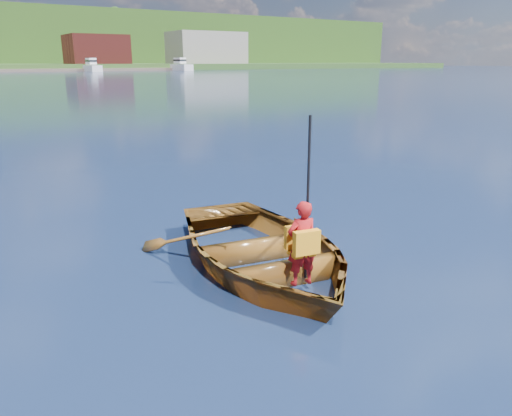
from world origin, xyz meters
TOP-DOWN VIEW (x-y plane):
  - ground at (0.00, 0.00)m, footprint 600.00×600.00m
  - rowboat at (1.40, -0.55)m, footprint 3.55×4.52m
  - child_paddler at (1.41, -1.46)m, footprint 0.43×0.38m

SIDE VIEW (x-z plane):
  - ground at x=0.00m, z-range 0.00..0.00m
  - rowboat at x=1.40m, z-range -0.15..0.70m
  - child_paddler at x=1.41m, z-range -0.39..1.71m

